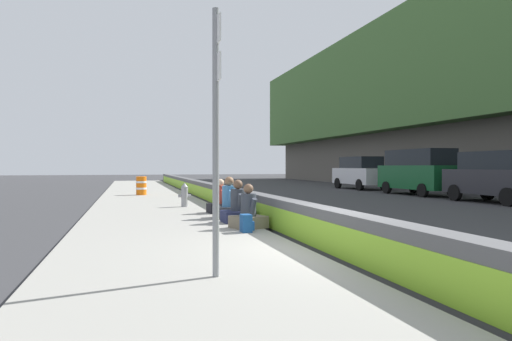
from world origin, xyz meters
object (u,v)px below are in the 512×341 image
seated_person_rear (229,205)px  route_sign_post (216,123)px  parked_car_third (497,176)px  parked_car_fourth (418,171)px  construction_barrel (141,186)px  parked_car_midline (360,172)px  seated_person_far (220,202)px  fire_hydrant (185,194)px  seated_person_foreground (248,214)px  seated_person_middle (238,209)px  backpack (246,223)px

seated_person_rear → route_sign_post: bearing=166.1°
parked_car_third → parked_car_fourth: bearing=-0.4°
construction_barrel → parked_car_third: (-7.78, -15.00, 0.56)m
construction_barrel → parked_car_midline: 15.72m
seated_person_far → parked_car_midline: bearing=-41.9°
parked_car_fourth → seated_person_far: bearing=121.0°
parked_car_third → construction_barrel: bearing=62.6°
route_sign_post → seated_person_far: 8.49m
seated_person_far → parked_car_fourth: 15.04m
fire_hydrant → parked_car_third: size_ratio=0.18×
route_sign_post → construction_barrel: 18.06m
seated_person_foreground → parked_car_midline: (17.98, -12.93, 0.71)m
seated_person_foreground → seated_person_rear: size_ratio=0.90×
seated_person_middle → parked_car_third: (4.55, -12.85, 0.69)m
seated_person_far → backpack: seated_person_far is taller
fire_hydrant → seated_person_foreground: (-6.09, -0.80, -0.12)m
parked_car_fourth → seated_person_foreground: bearing=131.4°
construction_barrel → seated_person_foreground: bearing=-171.0°
seated_person_rear → seated_person_middle: bearing=-179.8°
seated_person_far → construction_barrel: (9.84, 2.17, 0.14)m
parked_car_third → parked_car_fourth: parked_car_fourth is taller
seated_person_far → parked_car_fourth: parked_car_fourth is taller
construction_barrel → parked_car_midline: size_ratio=0.20×
fire_hydrant → backpack: bearing=-175.1°
route_sign_post → seated_person_foreground: route_sign_post is taller
seated_person_far → parked_car_midline: (14.33, -12.88, 0.71)m
seated_person_foreground → seated_person_rear: 2.19m
seated_person_far → construction_barrel: bearing=12.5°
seated_person_rear → backpack: bearing=175.4°
fire_hydrant → parked_car_fourth: 14.71m
backpack → construction_barrel: construction_barrel is taller
seated_person_middle → seated_person_far: (2.50, -0.03, -0.02)m
backpack → route_sign_post: bearing=159.6°
seated_person_foreground → backpack: (-0.66, 0.22, -0.14)m
route_sign_post → parked_car_third: bearing=-54.9°
fire_hydrant → backpack: fire_hydrant is taller
seated_person_middle → seated_person_foreground: bearing=179.2°
seated_person_foreground → parked_car_third: size_ratio=0.22×
seated_person_middle → parked_car_midline: parked_car_midline is taller
fire_hydrant → parked_car_midline: size_ratio=0.18×
construction_barrel → parked_car_third: bearing=-117.4°
seated_person_middle → parked_car_midline: size_ratio=0.23×
parked_car_midline → backpack: bearing=144.8°
route_sign_post → backpack: route_sign_post is taller
seated_person_foreground → backpack: seated_person_foreground is taller
seated_person_rear → parked_car_midline: parked_car_midline is taller
seated_person_far → parked_car_midline: 19.29m
parked_car_third → seated_person_rear: bearing=105.3°
seated_person_far → parked_car_third: (2.06, -12.82, 0.71)m
parked_car_third → backpack: bearing=115.9°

